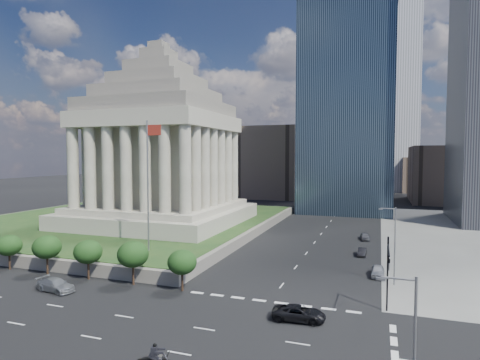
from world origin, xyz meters
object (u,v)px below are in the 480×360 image
at_px(parked_sedan_near, 378,271).
at_px(traffic_signal_ne, 388,267).
at_px(street_lamp_south, 411,355).
at_px(parked_sedan_mid, 362,252).
at_px(parked_sedan_far, 365,236).
at_px(street_lamp_north, 393,241).
at_px(war_memorial, 160,134).
at_px(pickup_truck, 299,313).
at_px(motorcycle_trail, 153,357).
at_px(flagpole, 149,178).
at_px(suv_grey, 56,285).

bearing_deg(parked_sedan_near, traffic_signal_ne, -85.97).
xyz_separation_m(street_lamp_south, parked_sedan_mid, (-4.33, 45.45, -5.05)).
distance_m(street_lamp_south, parked_sedan_far, 59.09).
bearing_deg(parked_sedan_mid, street_lamp_north, -71.46).
relative_size(traffic_signal_ne, parked_sedan_mid, 2.15).
bearing_deg(parked_sedan_near, parked_sedan_far, 95.88).
bearing_deg(war_memorial, parked_sedan_far, 6.27).
distance_m(street_lamp_north, pickup_truck, 18.30).
bearing_deg(motorcycle_trail, parked_sedan_mid, 55.91).
xyz_separation_m(street_lamp_south, pickup_truck, (-9.20, 15.97, -4.92)).
bearing_deg(motorcycle_trail, war_memorial, 103.60).
distance_m(flagpole, traffic_signal_ne, 36.69).
bearing_deg(street_lamp_north, parked_sedan_near, 120.26).
bearing_deg(street_lamp_south, motorcycle_trail, 170.65).
height_order(traffic_signal_ne, motorcycle_trail, traffic_signal_ne).
distance_m(traffic_signal_ne, suv_grey, 38.61).
bearing_deg(flagpole, motorcycle_trail, -57.52).
bearing_deg(parked_sedan_mid, parked_sedan_near, -75.68).
bearing_deg(war_memorial, street_lamp_north, -25.92).
height_order(street_lamp_north, motorcycle_trail, street_lamp_north).
xyz_separation_m(suv_grey, parked_sedan_near, (37.03, 19.34, -0.02)).
xyz_separation_m(suv_grey, parked_sedan_mid, (34.53, 30.65, -0.16)).
bearing_deg(pickup_truck, parked_sedan_mid, -14.74).
bearing_deg(parked_sedan_near, suv_grey, -152.35).
bearing_deg(pickup_truck, motorcycle_trail, 140.76).
height_order(flagpole, parked_sedan_mid, flagpole).
distance_m(war_memorial, traffic_signal_ne, 60.00).
relative_size(parked_sedan_near, parked_sedan_far, 1.09).
relative_size(suv_grey, parked_sedan_far, 1.32).
height_order(parked_sedan_mid, parked_sedan_far, parked_sedan_far).
relative_size(war_memorial, parked_sedan_near, 8.91).
distance_m(traffic_signal_ne, street_lamp_north, 11.34).
height_order(street_lamp_south, parked_sedan_mid, street_lamp_south).
height_order(war_memorial, flagpole, war_memorial).
distance_m(parked_sedan_mid, motorcycle_trail, 44.62).
height_order(flagpole, street_lamp_north, flagpole).
relative_size(street_lamp_south, motorcycle_trail, 3.44).
bearing_deg(parked_sedan_far, motorcycle_trail, -111.76).
xyz_separation_m(war_memorial, motorcycle_trail, (29.39, -51.05, -20.32)).
relative_size(street_lamp_north, parked_sedan_near, 2.28).
bearing_deg(suv_grey, traffic_signal_ne, -74.28).
distance_m(suv_grey, parked_sedan_far, 55.88).
xyz_separation_m(war_memorial, street_lamp_south, (47.33, -54.00, -15.74)).
relative_size(street_lamp_north, parked_sedan_mid, 2.69).
relative_size(war_memorial, flagpole, 1.95).
bearing_deg(parked_sedan_near, motorcycle_trail, -117.25).
distance_m(war_memorial, pickup_truck, 57.68).
height_order(traffic_signal_ne, pickup_truck, traffic_signal_ne).
bearing_deg(street_lamp_south, street_lamp_north, 90.00).
height_order(traffic_signal_ne, parked_sedan_mid, traffic_signal_ne).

